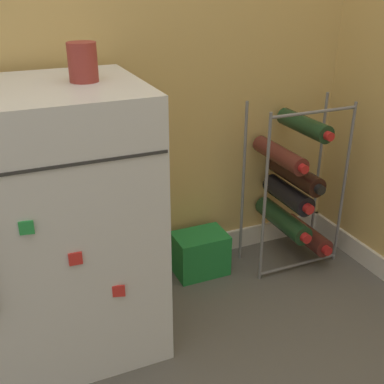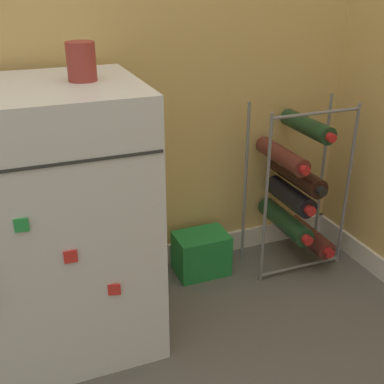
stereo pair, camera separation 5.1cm
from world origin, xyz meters
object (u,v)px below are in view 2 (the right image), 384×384
mini_fridge (57,222)px  wine_rack (295,190)px  soda_box (201,253)px  fridge_top_cup (81,62)px

mini_fridge → wine_rack: 0.95m
wine_rack → soda_box: bearing=170.9°
soda_box → wine_rack: bearing=-9.1°
wine_rack → soda_box: 0.46m
mini_fridge → soda_box: bearing=17.1°
mini_fridge → fridge_top_cup: (0.12, 0.00, 0.48)m
wine_rack → fridge_top_cup: size_ratio=6.45×
fridge_top_cup → soda_box: bearing=20.9°
wine_rack → soda_box: size_ratio=3.27×
soda_box → fridge_top_cup: bearing=-159.1°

